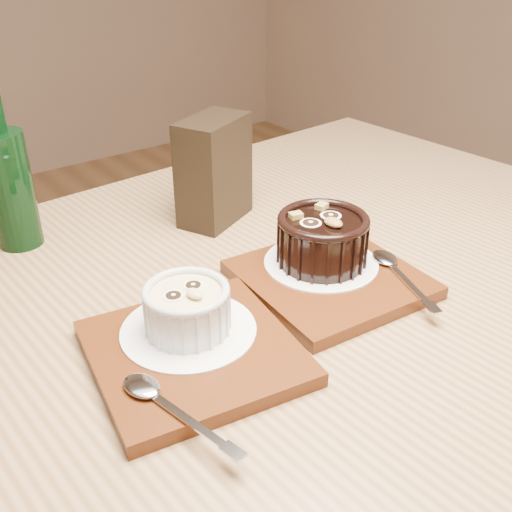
{
  "coord_description": "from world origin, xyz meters",
  "views": [
    {
      "loc": [
        -0.27,
        -0.39,
        1.11
      ],
      "look_at": [
        0.04,
        0.03,
        0.81
      ],
      "focal_mm": 42.0,
      "sensor_mm": 36.0,
      "label": 1
    }
  ],
  "objects_px": {
    "tray_left": "(193,353)",
    "table": "(249,375)",
    "condiment_stand": "(214,171)",
    "green_bottle": "(10,185)",
    "ramekin_dark": "(323,237)",
    "ramekin_white": "(187,307)",
    "tray_right": "(330,279)"
  },
  "relations": [
    {
      "from": "table",
      "to": "green_bottle",
      "type": "height_order",
      "value": "green_bottle"
    },
    {
      "from": "tray_right",
      "to": "condiment_stand",
      "type": "distance_m",
      "value": 0.23
    },
    {
      "from": "green_bottle",
      "to": "table",
      "type": "bearing_deg",
      "value": -64.03
    },
    {
      "from": "ramekin_white",
      "to": "tray_right",
      "type": "distance_m",
      "value": 0.18
    },
    {
      "from": "ramekin_white",
      "to": "condiment_stand",
      "type": "xyz_separation_m",
      "value": [
        0.17,
        0.21,
        0.03
      ]
    },
    {
      "from": "ramekin_white",
      "to": "condiment_stand",
      "type": "distance_m",
      "value": 0.28
    },
    {
      "from": "tray_left",
      "to": "table",
      "type": "bearing_deg",
      "value": 21.61
    },
    {
      "from": "table",
      "to": "condiment_stand",
      "type": "bearing_deg",
      "value": 65.11
    },
    {
      "from": "tray_left",
      "to": "ramekin_white",
      "type": "xyz_separation_m",
      "value": [
        0.01,
        0.02,
        0.03
      ]
    },
    {
      "from": "ramekin_white",
      "to": "tray_right",
      "type": "relative_size",
      "value": 0.45
    },
    {
      "from": "tray_left",
      "to": "tray_right",
      "type": "xyz_separation_m",
      "value": [
        0.19,
        0.02,
        0.0
      ]
    },
    {
      "from": "green_bottle",
      "to": "tray_right",
      "type": "bearing_deg",
      "value": -51.92
    },
    {
      "from": "tray_right",
      "to": "condiment_stand",
      "type": "height_order",
      "value": "condiment_stand"
    },
    {
      "from": "condiment_stand",
      "to": "green_bottle",
      "type": "height_order",
      "value": "green_bottle"
    },
    {
      "from": "table",
      "to": "tray_right",
      "type": "height_order",
      "value": "tray_right"
    },
    {
      "from": "tray_right",
      "to": "ramekin_dark",
      "type": "xyz_separation_m",
      "value": [
        0.01,
        0.02,
        0.04
      ]
    },
    {
      "from": "ramekin_dark",
      "to": "condiment_stand",
      "type": "distance_m",
      "value": 0.2
    },
    {
      "from": "ramekin_dark",
      "to": "condiment_stand",
      "type": "xyz_separation_m",
      "value": [
        -0.01,
        0.2,
        0.02
      ]
    },
    {
      "from": "condiment_stand",
      "to": "tray_left",
      "type": "bearing_deg",
      "value": -127.77
    },
    {
      "from": "table",
      "to": "ramekin_white",
      "type": "distance_m",
      "value": 0.16
    },
    {
      "from": "tray_left",
      "to": "green_bottle",
      "type": "height_order",
      "value": "green_bottle"
    },
    {
      "from": "ramekin_white",
      "to": "condiment_stand",
      "type": "height_order",
      "value": "condiment_stand"
    },
    {
      "from": "tray_left",
      "to": "green_bottle",
      "type": "bearing_deg",
      "value": 98.97
    },
    {
      "from": "condiment_stand",
      "to": "green_bottle",
      "type": "bearing_deg",
      "value": 159.05
    },
    {
      "from": "tray_left",
      "to": "ramekin_dark",
      "type": "relative_size",
      "value": 1.76
    },
    {
      "from": "ramekin_dark",
      "to": "ramekin_white",
      "type": "bearing_deg",
      "value": -175.13
    },
    {
      "from": "ramekin_white",
      "to": "tray_right",
      "type": "xyz_separation_m",
      "value": [
        0.18,
        -0.0,
        -0.03
      ]
    },
    {
      "from": "tray_left",
      "to": "condiment_stand",
      "type": "xyz_separation_m",
      "value": [
        0.18,
        0.24,
        0.06
      ]
    },
    {
      "from": "table",
      "to": "tray_right",
      "type": "bearing_deg",
      "value": -10.04
    },
    {
      "from": "ramekin_dark",
      "to": "table",
      "type": "bearing_deg",
      "value": -177.8
    },
    {
      "from": "tray_left",
      "to": "ramekin_dark",
      "type": "distance_m",
      "value": 0.21
    },
    {
      "from": "tray_left",
      "to": "ramekin_dark",
      "type": "height_order",
      "value": "ramekin_dark"
    }
  ]
}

